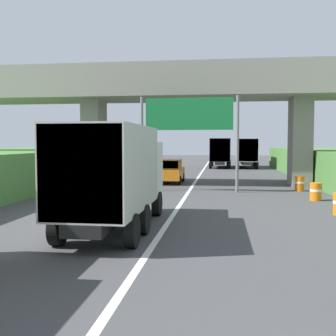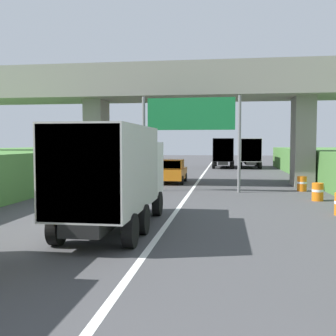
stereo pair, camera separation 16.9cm
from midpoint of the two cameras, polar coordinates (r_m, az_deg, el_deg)
name	(u,v)px [view 2 (the right image)]	position (r m, az deg, el deg)	size (l,w,h in m)	color
lane_centre_stripe	(188,195)	(22.50, 3.00, -3.88)	(0.20, 89.45, 0.01)	white
overpass_bridge	(196,95)	(28.67, 4.17, 10.16)	(40.00, 4.80, 8.18)	gray
overhead_highway_sign	(191,121)	(24.21, 3.43, 6.66)	(5.88, 0.18, 5.68)	slate
truck_white	(115,172)	(13.61, -7.15, -0.58)	(2.44, 7.30, 3.44)	black
truck_red	(250,151)	(48.61, 11.50, 2.31)	(2.44, 7.30, 3.44)	black
truck_black	(223,151)	(48.46, 7.89, 2.34)	(2.44, 7.30, 3.44)	black
car_orange	(172,171)	(29.43, 0.77, -0.46)	(1.86, 4.10, 1.72)	orange
construction_barrel_4	(318,192)	(21.76, 20.52, -3.15)	(0.57, 0.57, 0.90)	orange
construction_barrel_5	(302,184)	(25.78, 18.50, -2.10)	(0.57, 0.57, 0.90)	orange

